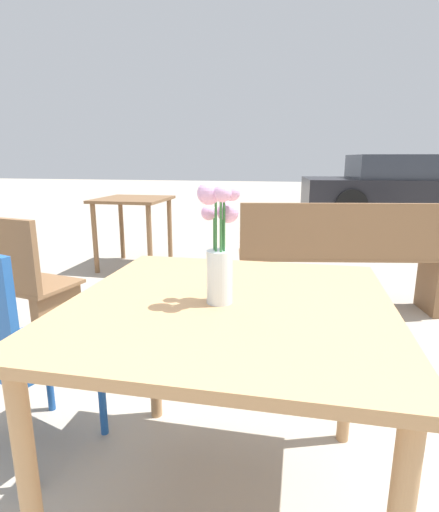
{
  "coord_description": "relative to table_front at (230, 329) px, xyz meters",
  "views": [
    {
      "loc": [
        0.21,
        -1.1,
        1.15
      ],
      "look_at": [
        -0.03,
        -0.03,
        0.88
      ],
      "focal_mm": 28.0,
      "sensor_mm": 36.0,
      "label": 1
    }
  ],
  "objects": [
    {
      "name": "ground_plane",
      "position": [
        0.0,
        0.0,
        -0.65
      ],
      "size": [
        40.0,
        40.0,
        0.0
      ],
      "primitive_type": "plane",
      "color": "#A39989"
    },
    {
      "name": "table_front",
      "position": [
        0.0,
        0.0,
        0.0
      ],
      "size": [
        0.95,
        0.97,
        0.74
      ],
      "color": "tan",
      "rests_on": "ground_plane"
    },
    {
      "name": "flower_vase",
      "position": [
        -0.03,
        -0.03,
        0.25
      ],
      "size": [
        0.12,
        0.12,
        0.35
      ],
      "color": "silver",
      "rests_on": "table_front"
    },
    {
      "name": "cafe_chair",
      "position": [
        -0.83,
        0.06,
        -0.16
      ],
      "size": [
        0.5,
        0.5,
        0.86
      ],
      "color": "#1E519E",
      "rests_on": "ground_plane"
    },
    {
      "name": "bench_middle",
      "position": [
        0.49,
        1.88,
        -0.19
      ],
      "size": [
        1.56,
        0.63,
        0.85
      ],
      "color": "brown",
      "rests_on": "ground_plane"
    },
    {
      "name": "table_back",
      "position": [
        -1.58,
        2.84,
        -0.03
      ],
      "size": [
        0.72,
        0.75,
        0.75
      ],
      "color": "brown",
      "rests_on": "ground_plane"
    },
    {
      "name": "parked_car",
      "position": [
        2.23,
        7.71,
        -0.06
      ],
      "size": [
        4.27,
        2.12,
        1.23
      ],
      "color": "black",
      "rests_on": "ground_plane"
    }
  ]
}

